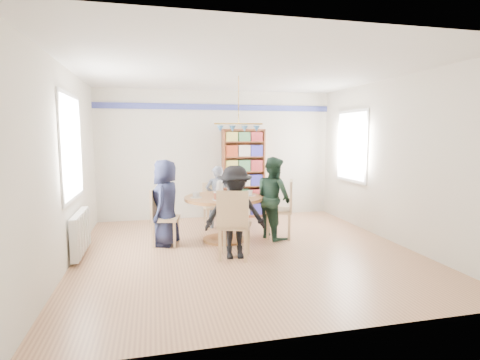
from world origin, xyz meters
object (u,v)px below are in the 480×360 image
object	(u,v)px
chair_far	(213,203)
bookshelf	(243,174)
radiator	(80,233)
chair_right	(284,206)
dining_table	(224,208)
chair_left	(161,214)
chair_near	(234,221)
person_right	(274,198)
person_far	(217,197)
person_left	(166,203)
person_near	(235,212)

from	to	relation	value
chair_far	bookshelf	distance (m)	1.14
radiator	chair_right	distance (m)	3.26
dining_table	chair_left	world-z (taller)	chair_left
radiator	chair_near	size ratio (longest dim) A/B	0.99
chair_right	chair_far	world-z (taller)	chair_right
radiator	chair_right	bearing A→B (deg)	5.03
person_right	bookshelf	size ratio (longest dim) A/B	0.74
person_right	bookshelf	xyz separation A→B (m)	(-0.11, 1.74, 0.23)
person_right	person_far	bearing A→B (deg)	24.21
chair_near	person_left	world-z (taller)	person_left
chair_left	bookshelf	distance (m)	2.52
bookshelf	chair_near	bearing A→B (deg)	-106.42
chair_left	chair_far	bearing A→B (deg)	45.59
chair_right	chair_far	xyz separation A→B (m)	(-1.07, 1.06, -0.08)
person_far	person_near	xyz separation A→B (m)	(-0.05, -1.81, 0.07)
dining_table	chair_near	xyz separation A→B (m)	(-0.04, -0.98, -0.00)
dining_table	chair_near	bearing A→B (deg)	-92.20
chair_near	person_far	bearing A→B (deg)	87.62
chair_left	chair_right	distance (m)	2.08
chair_right	person_far	size ratio (longest dim) A/B	0.84
dining_table	chair_right	xyz separation A→B (m)	(1.05, -0.05, -0.00)
chair_right	chair_near	size ratio (longest dim) A/B	0.99
dining_table	chair_right	distance (m)	1.05
chair_left	person_right	bearing A→B (deg)	-0.38
chair_right	person_right	distance (m)	0.24
dining_table	bookshelf	distance (m)	1.90
chair_far	person_left	bearing A→B (deg)	-132.02
person_far	chair_near	bearing A→B (deg)	84.59
chair_left	person_left	distance (m)	0.20
dining_table	bookshelf	world-z (taller)	bookshelf
person_left	chair_left	bearing A→B (deg)	-73.18
chair_right	person_right	world-z (taller)	person_right
radiator	chair_near	bearing A→B (deg)	-16.71
chair_left	chair_far	world-z (taller)	chair_left
radiator	chair_near	distance (m)	2.26
dining_table	chair_left	size ratio (longest dim) A/B	1.41
dining_table	chair_far	distance (m)	1.01
person_far	bookshelf	world-z (taller)	bookshelf
dining_table	chair_near	size ratio (longest dim) A/B	1.29
radiator	person_far	xyz separation A→B (m)	(2.23, 1.24, 0.25)
chair_left	dining_table	bearing A→B (deg)	1.40
bookshelf	chair_far	bearing A→B (deg)	-137.94
radiator	dining_table	distance (m)	2.22
person_near	chair_right	bearing A→B (deg)	43.65
person_left	person_far	size ratio (longest dim) A/B	1.16
person_right	person_far	world-z (taller)	person_right
dining_table	person_left	xyz separation A→B (m)	(-0.95, -0.02, 0.14)
person_right	person_near	xyz separation A→B (m)	(-0.87, -0.88, -0.03)
bookshelf	chair_left	bearing A→B (deg)	-135.88
chair_left	chair_far	size ratio (longest dim) A/B	1.08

